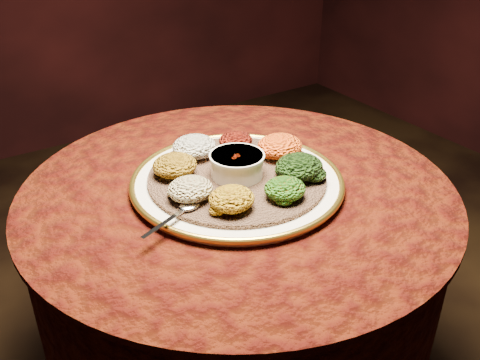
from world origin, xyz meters
TOP-DOWN VIEW (x-y plane):
  - table at (0.00, 0.00)m, footprint 0.96×0.96m
  - platter at (-0.00, 0.00)m, footprint 0.58×0.58m
  - injera at (-0.00, 0.00)m, footprint 0.41×0.41m
  - stew_bowl at (-0.00, 0.00)m, footprint 0.12×0.12m
  - spoon at (-0.16, -0.07)m, footprint 0.15×0.07m
  - portion_ayib at (-0.03, 0.13)m, footprint 0.10×0.10m
  - portion_kitfo at (0.07, 0.12)m, footprint 0.08×0.08m
  - portion_tikil at (0.13, 0.02)m, footprint 0.11×0.10m
  - portion_gomen at (0.11, -0.08)m, footprint 0.10×0.10m
  - portion_mixveg at (0.03, -0.13)m, footprint 0.09×0.08m
  - portion_kik at (-0.08, -0.11)m, footprint 0.09×0.09m
  - portion_timatim at (-0.13, -0.03)m, footprint 0.09×0.09m
  - portion_shiro at (-0.11, 0.08)m, footprint 0.10×0.09m

SIDE VIEW (x-z plane):
  - table at x=0.00m, z-range 0.19..0.92m
  - platter at x=0.00m, z-range 0.73..0.76m
  - injera at x=0.00m, z-range 0.75..0.76m
  - spoon at x=-0.16m, z-range 0.76..0.77m
  - portion_kitfo at x=0.07m, z-range 0.76..0.80m
  - portion_mixveg at x=0.03m, z-range 0.76..0.80m
  - portion_kik at x=-0.08m, z-range 0.76..0.81m
  - portion_timatim at x=-0.13m, z-range 0.76..0.81m
  - portion_shiro at x=-0.11m, z-range 0.76..0.81m
  - portion_ayib at x=-0.03m, z-range 0.76..0.81m
  - portion_gomen at x=0.11m, z-range 0.76..0.81m
  - portion_tikil at x=0.13m, z-range 0.76..0.81m
  - stew_bowl at x=0.00m, z-range 0.77..0.82m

